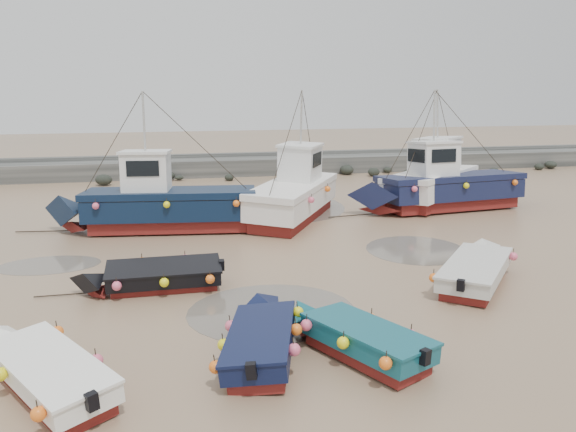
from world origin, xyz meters
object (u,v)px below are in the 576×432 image
cabin_boat_3 (437,179)px  dinghy_4 (153,274)px  cabin_boat_1 (297,191)px  dinghy_1 (265,334)px  dinghy_0 (44,365)px  cabin_boat_0 (157,202)px  dinghy_2 (355,333)px  dinghy_3 (478,267)px  person (235,231)px  cabin_boat_2 (440,185)px

cabin_boat_3 → dinghy_4: bearing=-94.5°
dinghy_4 → cabin_boat_1: (6.74, 8.98, 0.78)m
dinghy_1 → cabin_boat_1: cabin_boat_1 is taller
dinghy_0 → cabin_boat_1: cabin_boat_1 is taller
cabin_boat_0 → cabin_boat_3: bearing=-72.4°
dinghy_0 → dinghy_2: bearing=-32.0°
dinghy_1 → dinghy_3: bearing=40.1°
dinghy_1 → person: dinghy_1 is taller
dinghy_1 → dinghy_3: size_ratio=1.00×
dinghy_3 → person: dinghy_3 is taller
cabin_boat_2 → cabin_boat_3: same height
dinghy_4 → cabin_boat_3: 18.55m
dinghy_4 → person: 7.69m
dinghy_2 → dinghy_4: (-5.11, 5.59, -0.01)m
person → dinghy_2: bearing=88.0°
dinghy_0 → dinghy_1: same height
dinghy_0 → person: 13.82m
cabin_boat_1 → cabin_boat_3: bearing=42.1°
dinghy_4 → cabin_boat_0: cabin_boat_0 is taller
dinghy_3 → dinghy_4: size_ratio=0.94×
dinghy_3 → dinghy_2: bearing=-103.5°
dinghy_4 → cabin_boat_2: size_ratio=0.55×
dinghy_3 → cabin_boat_0: (-10.87, 9.13, 0.78)m
dinghy_4 → cabin_boat_1: cabin_boat_1 is taller
cabin_boat_2 → dinghy_3: bearing=153.9°
dinghy_0 → cabin_boat_0: 13.67m
dinghy_0 → cabin_boat_3: size_ratio=0.67×
cabin_boat_0 → cabin_boat_2: (14.57, 1.39, 0.00)m
dinghy_2 → cabin_boat_2: (9.41, 14.71, 0.76)m
dinghy_1 → cabin_boat_0: 13.26m
cabin_boat_3 → person: 12.41m
dinghy_0 → cabin_boat_2: 22.35m
dinghy_1 → person: (0.49, 12.07, -0.55)m
dinghy_1 → cabin_boat_1: bearing=89.4°
dinghy_3 → cabin_boat_0: cabin_boat_0 is taller
dinghy_1 → dinghy_2: bearing=4.1°
dinghy_3 → cabin_boat_0: size_ratio=0.52×
dinghy_0 → cabin_boat_0: bearing=47.8°
dinghy_3 → cabin_boat_0: 14.21m
dinghy_4 → cabin_boat_1: size_ratio=0.62×
dinghy_3 → person: (-7.43, 8.29, -0.53)m
dinghy_2 → dinghy_0: bearing=152.3°
dinghy_3 → dinghy_4: 10.91m
dinghy_2 → dinghy_4: 7.57m
dinghy_4 → cabin_boat_1: bearing=-38.0°
dinghy_2 → person: 12.60m
dinghy_1 → cabin_boat_2: 18.44m
dinghy_3 → cabin_boat_1: cabin_boat_1 is taller
dinghy_3 → cabin_boat_3: size_ratio=0.67×
dinghy_0 → dinghy_3: size_ratio=0.99×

